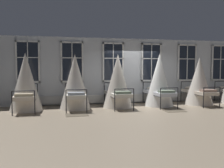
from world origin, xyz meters
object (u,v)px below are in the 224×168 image
(cot_fifth, at_px, (199,82))
(cot_first, at_px, (26,83))
(cot_third, at_px, (118,82))
(cot_second, at_px, (75,83))
(cot_fourth, at_px, (159,81))

(cot_fifth, bearing_deg, cot_first, 90.74)
(cot_first, height_order, cot_third, cot_first)
(cot_second, relative_size, cot_fifth, 1.03)
(cot_second, distance_m, cot_fourth, 3.72)
(cot_fourth, height_order, cot_fifth, cot_fourth)
(cot_first, relative_size, cot_fifth, 1.05)
(cot_third, xyz_separation_m, cot_fourth, (1.90, 0.01, 0.02))
(cot_first, xyz_separation_m, cot_third, (3.74, 0.05, -0.01))
(cot_first, height_order, cot_fourth, cot_fourth)
(cot_second, distance_m, cot_third, 1.82)
(cot_first, distance_m, cot_second, 1.93)
(cot_fifth, bearing_deg, cot_fourth, 89.10)
(cot_first, height_order, cot_second, cot_first)
(cot_third, relative_size, cot_fourth, 0.98)
(cot_first, xyz_separation_m, cot_second, (1.93, 0.05, -0.02))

